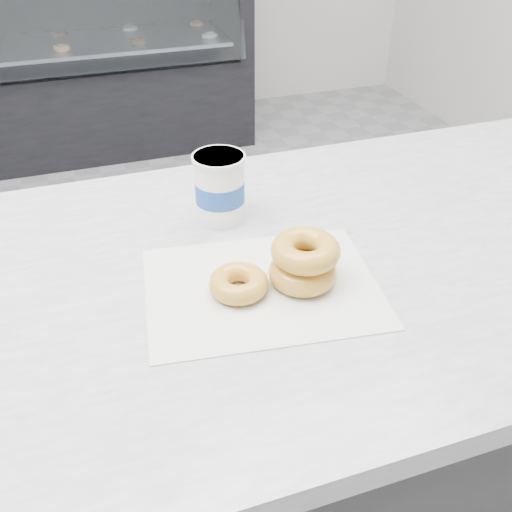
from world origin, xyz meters
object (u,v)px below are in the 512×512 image
Objects in this scene: display_case at (26,64)px; donut_stack at (304,261)px; coffee_cup at (220,187)px; donut_single at (239,283)px; counter at (42,507)px.

display_case reaches higher than donut_stack.
coffee_cup is (0.40, -2.57, 0.47)m from display_case.
display_case is at bearing 84.99° from coffee_cup.
coffee_cup is (0.03, 0.21, 0.04)m from donut_single.
display_case reaches higher than donut_single.
display_case is 2.86m from donut_stack.
donut_single is (0.37, -0.06, 0.47)m from counter.
coffee_cup is at bearing 21.19° from counter.
coffee_cup is at bearing 107.13° from donut_stack.
coffee_cup is (0.40, 0.15, 0.51)m from counter.
display_case is 2.83m from donut_single.
counter is at bearing -172.65° from coffee_cup.
donut_single is (0.37, -2.78, 0.43)m from display_case.
display_case is 2.64m from coffee_cup.
donut_stack is at bearing -80.51° from display_case.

